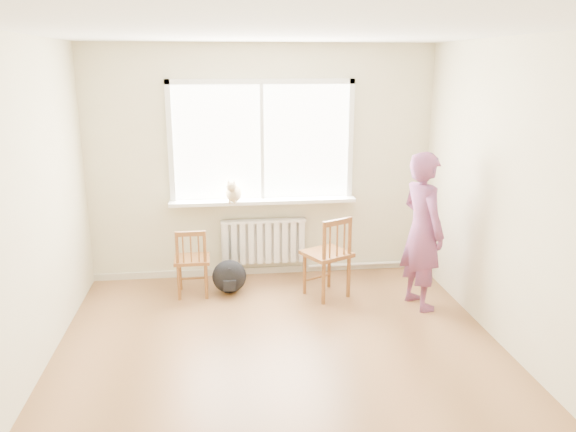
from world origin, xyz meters
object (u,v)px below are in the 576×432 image
object	(u,v)px
chair_left	(192,262)
chair_right	(330,257)
cat	(233,192)
person	(422,231)
backpack	(229,276)

from	to	relation	value
chair_left	chair_right	bearing A→B (deg)	171.23
cat	person	bearing A→B (deg)	-14.99
backpack	chair_right	bearing A→B (deg)	-13.19
chair_left	cat	world-z (taller)	cat
chair_right	backpack	world-z (taller)	chair_right
chair_right	backpack	bearing A→B (deg)	-40.11
backpack	cat	bearing A→B (deg)	77.75
person	backpack	size ratio (longest dim) A/B	4.33
chair_left	person	bearing A→B (deg)	166.47
cat	backpack	world-z (taller)	cat
person	cat	size ratio (longest dim) A/B	3.97
chair_right	person	size ratio (longest dim) A/B	0.56
chair_left	backpack	distance (m)	0.45
chair_right	backpack	distance (m)	1.14
chair_right	person	world-z (taller)	person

